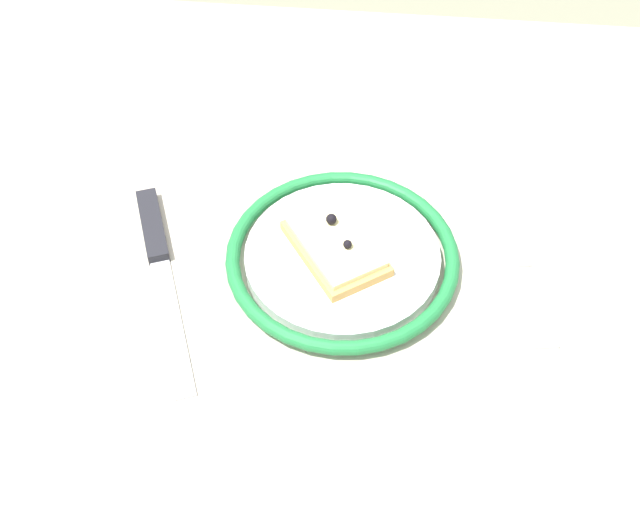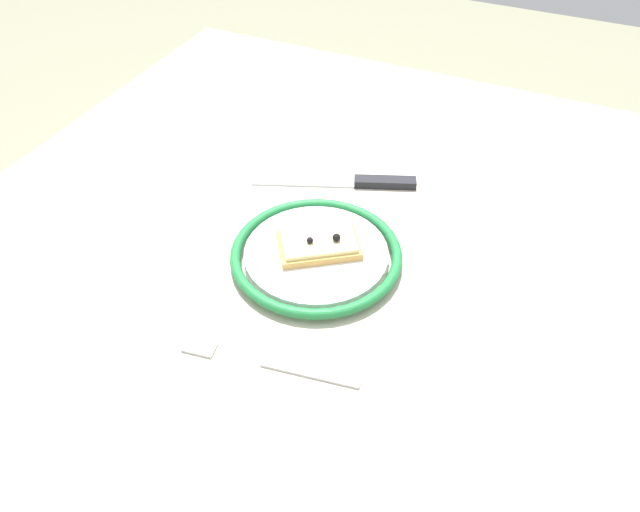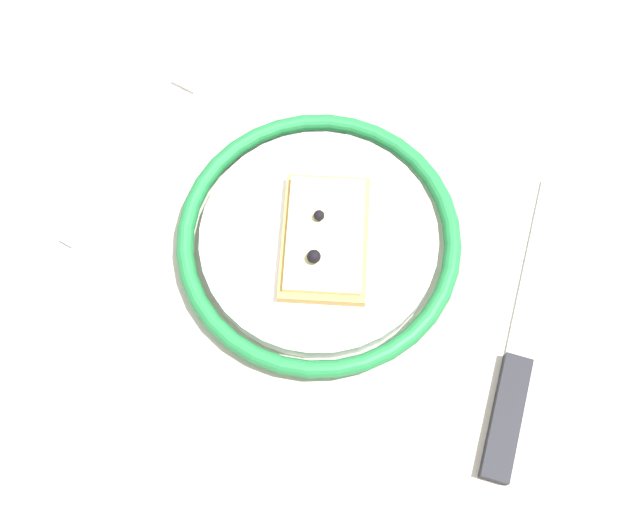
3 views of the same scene
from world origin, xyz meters
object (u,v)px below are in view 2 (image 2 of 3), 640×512
at_px(dining_table, 289,293).
at_px(pizza_slice_near, 318,244).
at_px(knife, 363,182).
at_px(plate, 316,255).
at_px(fork, 268,363).

height_order(dining_table, pizza_slice_near, pizza_slice_near).
bearing_deg(pizza_slice_near, knife, 2.10).
relative_size(dining_table, plate, 5.08).
bearing_deg(knife, fork, -175.83).
distance_m(pizza_slice_near, knife, 0.17).
xyz_separation_m(dining_table, plate, (-0.01, -0.05, 0.10)).
height_order(pizza_slice_near, knife, pizza_slice_near).
distance_m(dining_table, fork, 0.21).
relative_size(plate, pizza_slice_near, 1.82).
height_order(dining_table, fork, fork).
bearing_deg(pizza_slice_near, fork, -173.82).
distance_m(pizza_slice_near, fork, 0.18).
distance_m(plate, knife, 0.18).
distance_m(plate, pizza_slice_near, 0.01).
distance_m(plate, fork, 0.17).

